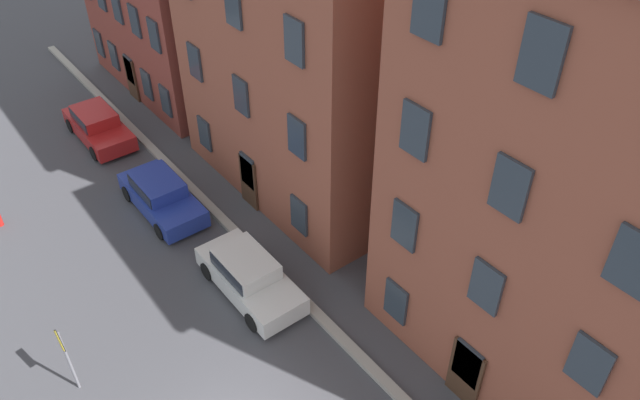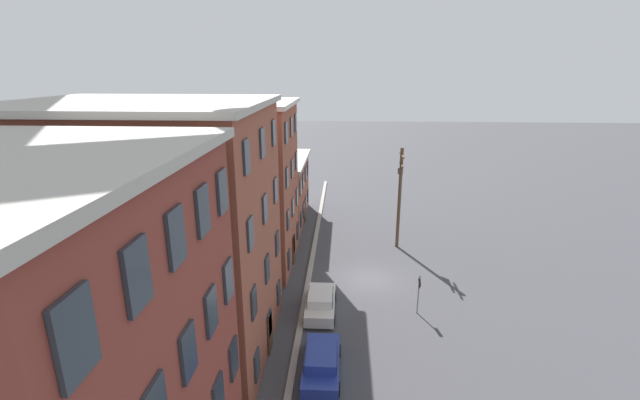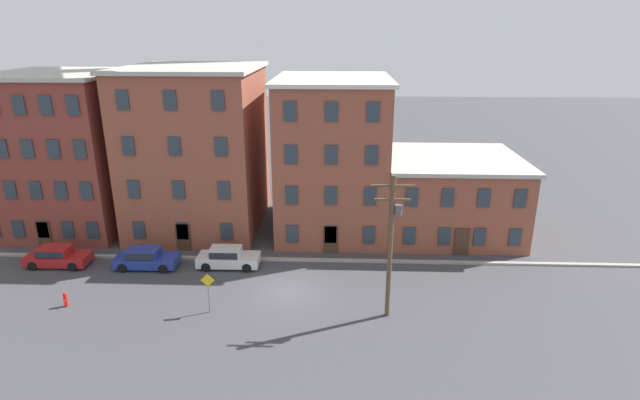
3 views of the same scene
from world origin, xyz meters
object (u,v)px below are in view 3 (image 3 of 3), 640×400
Objects in this scene: car_blue at (146,258)px; fire_hydrant at (66,299)px; car_white at (228,257)px; utility_pole at (391,240)px; car_red at (57,256)px; caution_sign at (208,286)px.

fire_hydrant is (-2.97, -5.48, -0.27)m from car_blue.
car_white is at bearing 3.61° from car_blue.
utility_pole is at bearing -29.02° from car_white.
car_red is 1.00× the size of car_white.
caution_sign is (6.07, -5.79, 1.01)m from car_blue.
car_red and car_blue have the same top height.
caution_sign is at bearing -1.98° from fire_hydrant.
caution_sign reaches higher than fire_hydrant.
utility_pole reaches higher than caution_sign.
car_white reaches higher than fire_hydrant.
car_red is 4.58× the size of fire_hydrant.
utility_pole is 20.25m from fire_hydrant.
car_blue is 1.67× the size of caution_sign.
car_blue is (6.51, -0.05, 0.00)m from car_red.
car_blue is 8.45m from caution_sign.
car_blue is 5.85m from car_white.
caution_sign is 2.75× the size of fire_hydrant.
car_red is 1.00× the size of car_blue.
car_white is 10.58m from fire_hydrant.
utility_pole is at bearing -0.66° from fire_hydrant.
car_white is 0.50× the size of utility_pole.
car_blue is 0.50× the size of utility_pole.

